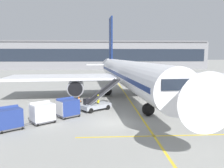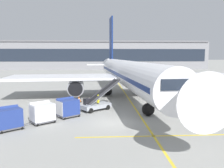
{
  "view_description": "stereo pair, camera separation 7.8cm",
  "coord_description": "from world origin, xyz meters",
  "px_view_note": "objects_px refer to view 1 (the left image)",
  "views": [
    {
      "loc": [
        -1.06,
        -19.7,
        6.13
      ],
      "look_at": [
        0.4,
        5.96,
        2.83
      ],
      "focal_mm": 35.58,
      "sensor_mm": 36.0,
      "label": 1
    },
    {
      "loc": [
        -0.99,
        -19.71,
        6.13
      ],
      "look_at": [
        0.4,
        5.96,
        2.83
      ],
      "focal_mm": 35.58,
      "sensor_mm": 36.0,
      "label": 2
    }
  ],
  "objects_px": {
    "baggage_cart_second": "(42,112)",
    "baggage_cart_lead": "(68,107)",
    "parked_airplane": "(127,73)",
    "belt_loader": "(97,102)",
    "baggage_cart_third": "(9,118)",
    "ground_crew_by_carts": "(98,101)",
    "safety_cone_engine_keepout": "(79,99)",
    "ground_crew_by_loader": "(73,107)"
  },
  "relations": [
    {
      "from": "belt_loader",
      "to": "baggage_cart_second",
      "type": "xyz_separation_m",
      "value": [
        -4.95,
        -4.63,
        0.08
      ]
    },
    {
      "from": "baggage_cart_second",
      "to": "ground_crew_by_carts",
      "type": "xyz_separation_m",
      "value": [
        5.09,
        4.66,
        -0.0
      ]
    },
    {
      "from": "baggage_cart_lead",
      "to": "baggage_cart_second",
      "type": "height_order",
      "value": "same"
    },
    {
      "from": "ground_crew_by_carts",
      "to": "parked_airplane",
      "type": "bearing_deg",
      "value": 63.07
    },
    {
      "from": "baggage_cart_lead",
      "to": "ground_crew_by_carts",
      "type": "xyz_separation_m",
      "value": [
        3.04,
        2.77,
        -0.0
      ]
    },
    {
      "from": "belt_loader",
      "to": "baggage_cart_third",
      "type": "distance_m",
      "value": 9.66
    },
    {
      "from": "baggage_cart_lead",
      "to": "ground_crew_by_carts",
      "type": "bearing_deg",
      "value": 42.36
    },
    {
      "from": "ground_crew_by_loader",
      "to": "ground_crew_by_carts",
      "type": "bearing_deg",
      "value": 46.62
    },
    {
      "from": "baggage_cart_second",
      "to": "safety_cone_engine_keepout",
      "type": "relative_size",
      "value": 3.48
    },
    {
      "from": "belt_loader",
      "to": "baggage_cart_third",
      "type": "xyz_separation_m",
      "value": [
        -7.26,
        -6.37,
        0.08
      ]
    },
    {
      "from": "baggage_cart_lead",
      "to": "ground_crew_by_loader",
      "type": "relative_size",
      "value": 1.52
    },
    {
      "from": "baggage_cart_lead",
      "to": "ground_crew_by_loader",
      "type": "height_order",
      "value": "baggage_cart_lead"
    },
    {
      "from": "belt_loader",
      "to": "ground_crew_by_loader",
      "type": "xyz_separation_m",
      "value": [
        -2.43,
        -2.68,
        0.08
      ]
    },
    {
      "from": "ground_crew_by_carts",
      "to": "safety_cone_engine_keepout",
      "type": "bearing_deg",
      "value": 120.65
    },
    {
      "from": "parked_airplane",
      "to": "ground_crew_by_loader",
      "type": "relative_size",
      "value": 25.32
    },
    {
      "from": "baggage_cart_second",
      "to": "ground_crew_by_loader",
      "type": "height_order",
      "value": "baggage_cart_second"
    },
    {
      "from": "parked_airplane",
      "to": "ground_crew_by_carts",
      "type": "bearing_deg",
      "value": -116.93
    },
    {
      "from": "ground_crew_by_carts",
      "to": "belt_loader",
      "type": "bearing_deg",
      "value": -165.75
    },
    {
      "from": "baggage_cart_third",
      "to": "safety_cone_engine_keepout",
      "type": "bearing_deg",
      "value": 65.93
    },
    {
      "from": "ground_crew_by_carts",
      "to": "safety_cone_engine_keepout",
      "type": "distance_m",
      "value": 5.11
    },
    {
      "from": "belt_loader",
      "to": "ground_crew_by_carts",
      "type": "xyz_separation_m",
      "value": [
        0.14,
        0.03,
        0.08
      ]
    },
    {
      "from": "ground_crew_by_loader",
      "to": "safety_cone_engine_keepout",
      "type": "relative_size",
      "value": 2.29
    },
    {
      "from": "belt_loader",
      "to": "baggage_cart_lead",
      "type": "bearing_deg",
      "value": -136.7
    },
    {
      "from": "parked_airplane",
      "to": "safety_cone_engine_keepout",
      "type": "bearing_deg",
      "value": -149.8
    },
    {
      "from": "parked_airplane",
      "to": "baggage_cart_third",
      "type": "bearing_deg",
      "value": -128.27
    },
    {
      "from": "belt_loader",
      "to": "baggage_cart_second",
      "type": "relative_size",
      "value": 1.82
    },
    {
      "from": "parked_airplane",
      "to": "baggage_cart_third",
      "type": "height_order",
      "value": "parked_airplane"
    },
    {
      "from": "parked_airplane",
      "to": "safety_cone_engine_keepout",
      "type": "relative_size",
      "value": 57.98
    },
    {
      "from": "baggage_cart_second",
      "to": "ground_crew_by_carts",
      "type": "relative_size",
      "value": 1.52
    },
    {
      "from": "baggage_cart_second",
      "to": "baggage_cart_lead",
      "type": "bearing_deg",
      "value": 42.69
    },
    {
      "from": "ground_crew_by_loader",
      "to": "baggage_cart_third",
      "type": "bearing_deg",
      "value": -142.63
    },
    {
      "from": "belt_loader",
      "to": "baggage_cart_lead",
      "type": "height_order",
      "value": "belt_loader"
    },
    {
      "from": "belt_loader",
      "to": "ground_crew_by_loader",
      "type": "height_order",
      "value": "belt_loader"
    },
    {
      "from": "baggage_cart_third",
      "to": "parked_airplane",
      "type": "bearing_deg",
      "value": 51.73
    },
    {
      "from": "baggage_cart_third",
      "to": "safety_cone_engine_keepout",
      "type": "height_order",
      "value": "baggage_cart_third"
    },
    {
      "from": "parked_airplane",
      "to": "ground_crew_by_carts",
      "type": "height_order",
      "value": "parked_airplane"
    },
    {
      "from": "belt_loader",
      "to": "ground_crew_by_carts",
      "type": "distance_m",
      "value": 0.16
    },
    {
      "from": "parked_airplane",
      "to": "baggage_cart_third",
      "type": "xyz_separation_m",
      "value": [
        -11.63,
        -14.74,
        -2.49
      ]
    },
    {
      "from": "parked_airplane",
      "to": "belt_loader",
      "type": "relative_size",
      "value": 9.16
    },
    {
      "from": "parked_airplane",
      "to": "ground_crew_by_loader",
      "type": "height_order",
      "value": "parked_airplane"
    },
    {
      "from": "parked_airplane",
      "to": "belt_loader",
      "type": "xyz_separation_m",
      "value": [
        -4.37,
        -8.37,
        -2.57
      ]
    },
    {
      "from": "belt_loader",
      "to": "baggage_cart_lead",
      "type": "xyz_separation_m",
      "value": [
        -2.9,
        -2.74,
        0.08
      ]
    }
  ]
}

